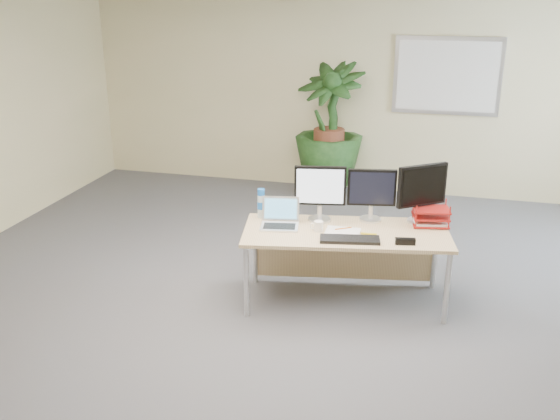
% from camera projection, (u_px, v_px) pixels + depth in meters
% --- Properties ---
extents(floor, '(8.00, 8.00, 0.00)m').
position_uv_depth(floor, '(268.00, 340.00, 4.88)').
color(floor, '#4B4B51').
rests_on(floor, ground).
extents(back_wall, '(7.00, 0.04, 2.70)m').
position_uv_depth(back_wall, '(350.00, 88.00, 8.05)').
color(back_wall, beige).
rests_on(back_wall, floor).
extents(whiteboard, '(1.30, 0.04, 0.95)m').
position_uv_depth(whiteboard, '(447.00, 76.00, 7.67)').
color(whiteboard, silver).
rests_on(whiteboard, back_wall).
extents(desk, '(1.83, 1.02, 0.66)m').
position_uv_depth(desk, '(345.00, 242.00, 5.39)').
color(desk, tan).
rests_on(desk, floor).
extents(floor_plant, '(1.09, 1.09, 1.50)m').
position_uv_depth(floor_plant, '(329.00, 138.00, 8.03)').
color(floor_plant, '#133312').
rests_on(floor_plant, floor).
extents(monitor_left, '(0.44, 0.20, 0.49)m').
position_uv_depth(monitor_left, '(320.00, 190.00, 5.39)').
color(monitor_left, silver).
rests_on(monitor_left, desk).
extents(monitor_right, '(0.42, 0.19, 0.46)m').
position_uv_depth(monitor_right, '(372.00, 192.00, 5.40)').
color(monitor_right, silver).
rests_on(monitor_right, desk).
extents(monitor_dark, '(0.40, 0.31, 0.52)m').
position_uv_depth(monitor_dark, '(422.00, 190.00, 5.34)').
color(monitor_dark, silver).
rests_on(monitor_dark, desk).
extents(laptop, '(0.36, 0.33, 0.23)m').
position_uv_depth(laptop, '(280.00, 219.00, 5.36)').
color(laptop, silver).
rests_on(laptop, desk).
extents(keyboard, '(0.50, 0.24, 0.03)m').
position_uv_depth(keyboard, '(350.00, 239.00, 5.05)').
color(keyboard, black).
rests_on(keyboard, desk).
extents(coffee_mug, '(0.11, 0.08, 0.09)m').
position_uv_depth(coffee_mug, '(318.00, 226.00, 5.24)').
color(coffee_mug, white).
rests_on(coffee_mug, desk).
extents(spiral_notebook, '(0.29, 0.22, 0.01)m').
position_uv_depth(spiral_notebook, '(343.00, 232.00, 5.22)').
color(spiral_notebook, white).
rests_on(spiral_notebook, desk).
extents(orange_pen, '(0.13, 0.09, 0.01)m').
position_uv_depth(orange_pen, '(343.00, 228.00, 5.27)').
color(orange_pen, orange).
rests_on(orange_pen, spiral_notebook).
extents(yellow_highlighter, '(0.13, 0.03, 0.02)m').
position_uv_depth(yellow_highlighter, '(369.00, 234.00, 5.17)').
color(yellow_highlighter, yellow).
rests_on(yellow_highlighter, desk).
extents(water_bottle, '(0.07, 0.07, 0.26)m').
position_uv_depth(water_bottle, '(261.00, 204.00, 5.52)').
color(water_bottle, silver).
rests_on(water_bottle, desk).
extents(letter_tray, '(0.34, 0.28, 0.14)m').
position_uv_depth(letter_tray, '(431.00, 218.00, 5.37)').
color(letter_tray, '#9E1713').
rests_on(letter_tray, desk).
extents(stapler, '(0.17, 0.07, 0.05)m').
position_uv_depth(stapler, '(405.00, 241.00, 4.98)').
color(stapler, black).
rests_on(stapler, desk).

